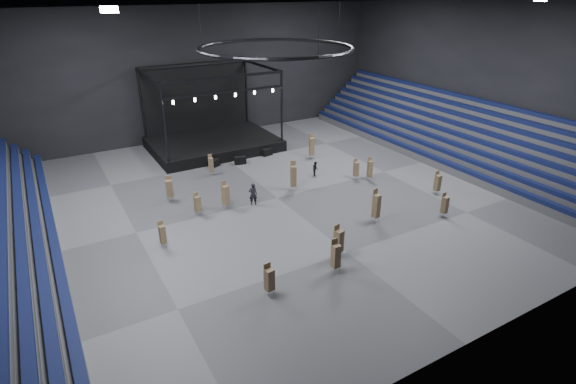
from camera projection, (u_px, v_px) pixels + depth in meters
floor at (277, 198)px, 40.50m from camera, size 50.00×50.00×0.00m
wall_back at (191, 64)px, 53.23m from camera, size 50.00×0.20×18.00m
wall_front at (499, 192)px, 20.22m from camera, size 50.00×0.20×18.00m
wall_right at (481, 72)px, 48.07m from camera, size 0.20×42.00×18.00m
bleachers_right at (457, 140)px, 50.18m from camera, size 7.20×40.00×6.40m
stage at (211, 135)px, 52.65m from camera, size 14.00×10.00×9.20m
truss_ring at (276, 48)px, 35.04m from camera, size 12.30×12.30×5.15m
flight_case_left at (215, 163)px, 47.38m from camera, size 1.26×0.99×0.75m
flight_case_mid at (240, 160)px, 48.05m from camera, size 1.31×0.85×0.81m
flight_case_right at (267, 152)px, 50.46m from camera, size 1.31×0.85×0.80m
chair_stack_0 at (370, 169)px, 43.65m from camera, size 0.48×0.48×2.41m
chair_stack_1 at (269, 279)px, 27.34m from camera, size 0.57×0.57×2.24m
chair_stack_2 at (336, 255)px, 29.55m from camera, size 0.50×0.50×2.48m
chair_stack_3 at (376, 205)px, 35.87m from camera, size 0.60×0.60×2.87m
chair_stack_4 at (293, 176)px, 41.44m from camera, size 0.70×0.70×2.88m
chair_stack_5 at (339, 240)px, 31.22m from camera, size 0.66×0.66×2.50m
chair_stack_6 at (438, 182)px, 40.73m from camera, size 0.48×0.48×2.25m
chair_stack_7 at (197, 203)px, 37.06m from camera, size 0.52×0.52×2.03m
chair_stack_8 at (162, 234)px, 32.47m from camera, size 0.45×0.45×2.10m
chair_stack_9 at (445, 204)px, 36.78m from camera, size 0.50×0.50×2.14m
chair_stack_10 at (225, 195)px, 38.04m from camera, size 0.60×0.60×2.55m
chair_stack_11 at (356, 169)px, 43.95m from camera, size 0.44×0.44×2.13m
chair_stack_12 at (312, 146)px, 49.19m from camera, size 0.61×0.61×2.82m
chair_stack_13 at (169, 188)px, 39.43m from camera, size 0.68×0.68×2.36m
chair_stack_14 at (211, 165)px, 44.88m from camera, size 0.43×0.43×2.21m
man_center at (253, 194)px, 38.80m from camera, size 0.85×0.67×2.04m
crew_member at (315, 168)px, 45.03m from camera, size 0.77×0.86×1.47m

